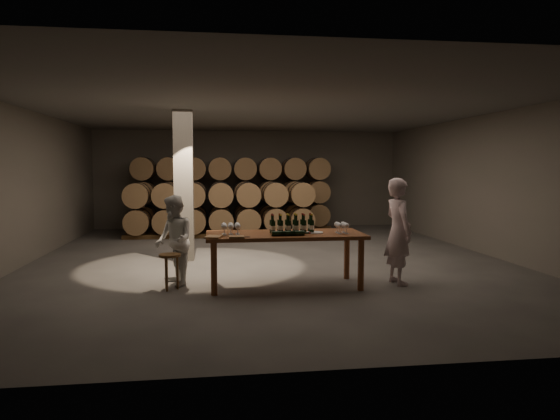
{
  "coord_description": "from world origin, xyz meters",
  "views": [
    {
      "loc": [
        -1.18,
        -10.65,
        1.99
      ],
      "look_at": [
        0.21,
        -0.3,
        1.1
      ],
      "focal_mm": 32.0,
      "sensor_mm": 36.0,
      "label": 1
    }
  ],
  "objects": [
    {
      "name": "room",
      "position": [
        -1.8,
        0.2,
        1.6
      ],
      "size": [
        12.0,
        12.0,
        12.0
      ],
      "color": "#4A4745",
      "rests_on": "ground"
    },
    {
      "name": "tasting_table",
      "position": [
        0.0,
        -2.5,
        0.8
      ],
      "size": [
        2.6,
        1.1,
        0.9
      ],
      "color": "brown",
      "rests_on": "ground"
    },
    {
      "name": "barrel_stack_back",
      "position": [
        -0.57,
        5.2,
        1.2
      ],
      "size": [
        6.26,
        0.95,
        2.31
      ],
      "color": "#52371C",
      "rests_on": "ground"
    },
    {
      "name": "barrel_stack_front",
      "position": [
        -0.96,
        3.8,
        0.83
      ],
      "size": [
        5.48,
        0.95,
        1.57
      ],
      "color": "#52371C",
      "rests_on": "ground"
    },
    {
      "name": "bottle_cluster",
      "position": [
        0.12,
        -2.48,
        1.02
      ],
      "size": [
        0.73,
        0.23,
        0.32
      ],
      "color": "black",
      "rests_on": "tasting_table"
    },
    {
      "name": "lying_bottles",
      "position": [
        0.01,
        -2.83,
        0.94
      ],
      "size": [
        0.63,
        0.08,
        0.08
      ],
      "color": "black",
      "rests_on": "tasting_table"
    },
    {
      "name": "glass_cluster_left",
      "position": [
        -0.9,
        -2.55,
        1.03
      ],
      "size": [
        0.31,
        0.31,
        0.19
      ],
      "color": "silver",
      "rests_on": "tasting_table"
    },
    {
      "name": "glass_cluster_right",
      "position": [
        0.94,
        -2.61,
        1.03
      ],
      "size": [
        0.2,
        0.31,
        0.18
      ],
      "color": "silver",
      "rests_on": "tasting_table"
    },
    {
      "name": "plate",
      "position": [
        0.49,
        -2.54,
        0.91
      ],
      "size": [
        0.29,
        0.29,
        0.02
      ],
      "primitive_type": "cylinder",
      "color": "white",
      "rests_on": "tasting_table"
    },
    {
      "name": "notebook_near",
      "position": [
        -0.83,
        -2.95,
        0.92
      ],
      "size": [
        0.24,
        0.19,
        0.03
      ],
      "primitive_type": "cube",
      "rotation": [
        0.0,
        0.0,
        -0.0
      ],
      "color": "brown",
      "rests_on": "tasting_table"
    },
    {
      "name": "notebook_corner",
      "position": [
        -1.18,
        -2.87,
        0.91
      ],
      "size": [
        0.31,
        0.35,
        0.03
      ],
      "primitive_type": "cube",
      "rotation": [
        0.0,
        0.0,
        -0.28
      ],
      "color": "brown",
      "rests_on": "tasting_table"
    },
    {
      "name": "pen",
      "position": [
        -0.69,
        -2.89,
        0.91
      ],
      "size": [
        0.15,
        0.04,
        0.01
      ],
      "primitive_type": "cylinder",
      "rotation": [
        0.0,
        1.57,
        -0.19
      ],
      "color": "black",
      "rests_on": "tasting_table"
    },
    {
      "name": "stool",
      "position": [
        -1.89,
        -2.47,
        0.48
      ],
      "size": [
        0.35,
        0.35,
        0.59
      ],
      "rotation": [
        0.0,
        0.0,
        -0.36
      ],
      "color": "#52371C",
      "rests_on": "ground"
    },
    {
      "name": "person_man",
      "position": [
        1.95,
        -2.56,
        0.91
      ],
      "size": [
        0.52,
        0.71,
        1.82
      ],
      "primitive_type": "imported",
      "rotation": [
        0.0,
        0.0,
        1.7
      ],
      "color": "silver",
      "rests_on": "ground"
    },
    {
      "name": "person_woman",
      "position": [
        -1.84,
        -2.16,
        0.77
      ],
      "size": [
        0.81,
        0.9,
        1.53
      ],
      "primitive_type": "imported",
      "rotation": [
        0.0,
        0.0,
        -1.2
      ],
      "color": "silver",
      "rests_on": "ground"
    }
  ]
}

